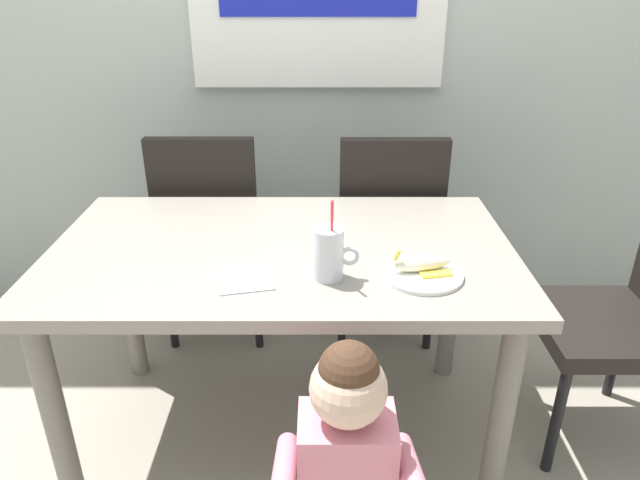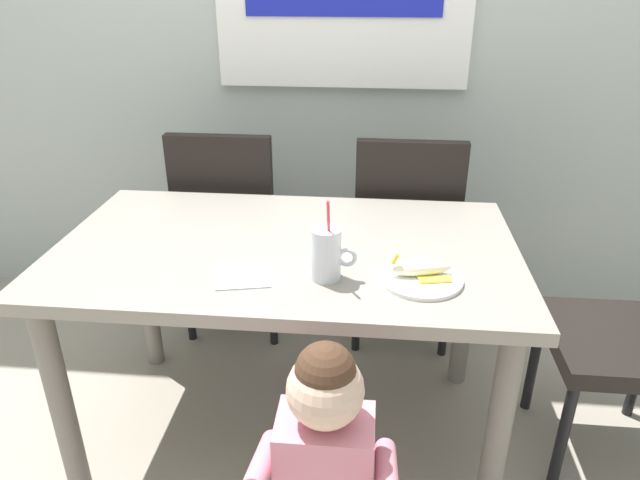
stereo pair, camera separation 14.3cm
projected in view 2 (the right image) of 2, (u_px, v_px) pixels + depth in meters
ground_plane at (291, 427)px, 2.12m from camera, size 24.00×24.00×0.00m
dining_table at (287, 273)px, 1.84m from camera, size 1.44×0.85×0.76m
dining_chair_left at (231, 223)px, 2.48m from camera, size 0.44×0.45×0.96m
dining_chair_right at (405, 231)px, 2.41m from camera, size 0.44×0.44×0.96m
toddler_standing at (325, 459)px, 1.30m from camera, size 0.33×0.24×0.84m
milk_cup at (326, 257)px, 1.57m from camera, size 0.13×0.09×0.25m
snack_plate at (421, 279)px, 1.58m from camera, size 0.23×0.23×0.01m
peeled_banana at (422, 269)px, 1.58m from camera, size 0.18×0.12×0.07m
paper_napkin at (243, 276)px, 1.61m from camera, size 0.18×0.18×0.00m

